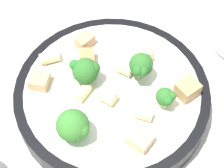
# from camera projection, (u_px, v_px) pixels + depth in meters

# --- Properties ---
(ground_plane) EXTENTS (2.00, 2.00, 0.00)m
(ground_plane) POSITION_uv_depth(u_px,v_px,m) (112.00, 103.00, 0.51)
(ground_plane) COLOR beige
(pasta_bowl) EXTENTS (0.25, 0.25, 0.04)m
(pasta_bowl) POSITION_uv_depth(u_px,v_px,m) (112.00, 95.00, 0.49)
(pasta_bowl) COLOR black
(pasta_bowl) RESTS_ON ground_plane
(broccoli_floret_0) EXTENTS (0.03, 0.03, 0.04)m
(broccoli_floret_0) POSITION_uv_depth(u_px,v_px,m) (142.00, 67.00, 0.46)
(broccoli_floret_0) COLOR #9EC175
(broccoli_floret_0) RESTS_ON pasta_bowl
(broccoli_floret_1) EXTENTS (0.04, 0.03, 0.04)m
(broccoli_floret_1) POSITION_uv_depth(u_px,v_px,m) (86.00, 70.00, 0.47)
(broccoli_floret_1) COLOR #9EC175
(broccoli_floret_1) RESTS_ON pasta_bowl
(broccoli_floret_2) EXTENTS (0.04, 0.04, 0.04)m
(broccoli_floret_2) POSITION_uv_depth(u_px,v_px,m) (74.00, 126.00, 0.42)
(broccoli_floret_2) COLOR #84AD60
(broccoli_floret_2) RESTS_ON pasta_bowl
(broccoli_floret_3) EXTENTS (0.02, 0.03, 0.03)m
(broccoli_floret_3) POSITION_uv_depth(u_px,v_px,m) (166.00, 97.00, 0.45)
(broccoli_floret_3) COLOR #9EC175
(broccoli_floret_3) RESTS_ON pasta_bowl
(rigatoni_0) EXTENTS (0.03, 0.03, 0.02)m
(rigatoni_0) POSITION_uv_depth(u_px,v_px,m) (125.00, 68.00, 0.49)
(rigatoni_0) COLOR beige
(rigatoni_0) RESTS_ON pasta_bowl
(rigatoni_1) EXTENTS (0.03, 0.02, 0.02)m
(rigatoni_1) POSITION_uv_depth(u_px,v_px,m) (50.00, 57.00, 0.50)
(rigatoni_1) COLOR beige
(rigatoni_1) RESTS_ON pasta_bowl
(rigatoni_2) EXTENTS (0.03, 0.03, 0.02)m
(rigatoni_2) POSITION_uv_depth(u_px,v_px,m) (108.00, 96.00, 0.46)
(rigatoni_2) COLOR beige
(rigatoni_2) RESTS_ON pasta_bowl
(rigatoni_3) EXTENTS (0.02, 0.03, 0.02)m
(rigatoni_3) POSITION_uv_depth(u_px,v_px,m) (146.00, 52.00, 0.50)
(rigatoni_3) COLOR beige
(rigatoni_3) RESTS_ON pasta_bowl
(rigatoni_4) EXTENTS (0.02, 0.02, 0.01)m
(rigatoni_4) POSITION_uv_depth(u_px,v_px,m) (144.00, 114.00, 0.45)
(rigatoni_4) COLOR beige
(rigatoni_4) RESTS_ON pasta_bowl
(rigatoni_5) EXTENTS (0.03, 0.02, 0.01)m
(rigatoni_5) POSITION_uv_depth(u_px,v_px,m) (83.00, 93.00, 0.47)
(rigatoni_5) COLOR beige
(rigatoni_5) RESTS_ON pasta_bowl
(chicken_chunk_0) EXTENTS (0.03, 0.03, 0.02)m
(chicken_chunk_0) POSITION_uv_depth(u_px,v_px,m) (187.00, 89.00, 0.46)
(chicken_chunk_0) COLOR tan
(chicken_chunk_0) RESTS_ON pasta_bowl
(chicken_chunk_1) EXTENTS (0.03, 0.03, 0.01)m
(chicken_chunk_1) POSITION_uv_depth(u_px,v_px,m) (140.00, 139.00, 0.43)
(chicken_chunk_1) COLOR tan
(chicken_chunk_1) RESTS_ON pasta_bowl
(chicken_chunk_2) EXTENTS (0.03, 0.03, 0.02)m
(chicken_chunk_2) POSITION_uv_depth(u_px,v_px,m) (87.00, 58.00, 0.50)
(chicken_chunk_2) COLOR #A87A4C
(chicken_chunk_2) RESTS_ON pasta_bowl
(chicken_chunk_3) EXTENTS (0.03, 0.03, 0.02)m
(chicken_chunk_3) POSITION_uv_depth(u_px,v_px,m) (83.00, 41.00, 0.51)
(chicken_chunk_3) COLOR tan
(chicken_chunk_3) RESTS_ON pasta_bowl
(chicken_chunk_4) EXTENTS (0.03, 0.03, 0.02)m
(chicken_chunk_4) POSITION_uv_depth(u_px,v_px,m) (40.00, 81.00, 0.48)
(chicken_chunk_4) COLOR tan
(chicken_chunk_4) RESTS_ON pasta_bowl
(spoon) EXTENTS (0.04, 0.17, 0.01)m
(spoon) POSITION_uv_depth(u_px,v_px,m) (220.00, 38.00, 0.57)
(spoon) COLOR silver
(spoon) RESTS_ON ground_plane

